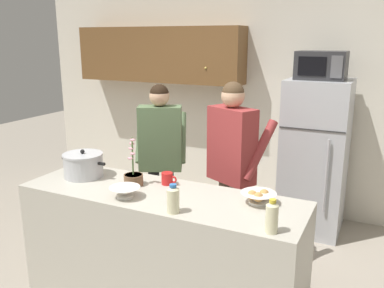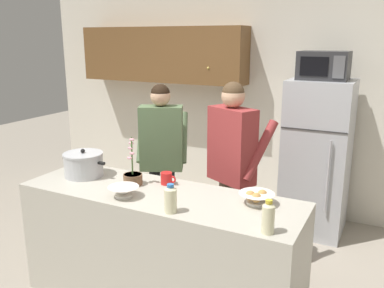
% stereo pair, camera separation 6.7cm
% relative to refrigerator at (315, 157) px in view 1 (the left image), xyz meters
% --- Properties ---
extents(back_wall_unit, '(6.00, 0.48, 2.60)m').
position_rel_refrigerator_xyz_m(back_wall_unit, '(-1.07, 0.40, 0.60)').
color(back_wall_unit, silver).
rests_on(back_wall_unit, ground).
extents(kitchen_island, '(2.17, 0.68, 0.92)m').
position_rel_refrigerator_xyz_m(kitchen_island, '(-0.81, -1.85, -0.36)').
color(kitchen_island, '#BCB7A8').
rests_on(kitchen_island, ground).
extents(refrigerator, '(0.64, 0.68, 1.63)m').
position_rel_refrigerator_xyz_m(refrigerator, '(0.00, 0.00, 0.00)').
color(refrigerator, '#B7BABF').
rests_on(refrigerator, ground).
extents(microwave, '(0.48, 0.37, 0.28)m').
position_rel_refrigerator_xyz_m(microwave, '(0.00, -0.02, 0.96)').
color(microwave, '#2D2D30').
rests_on(microwave, refrigerator).
extents(person_near_pot, '(0.60, 0.56, 1.62)m').
position_rel_refrigerator_xyz_m(person_near_pot, '(-1.31, -0.99, 0.19)').
color(person_near_pot, black).
rests_on(person_near_pot, ground).
extents(person_by_sink, '(0.62, 0.57, 1.69)m').
position_rel_refrigerator_xyz_m(person_by_sink, '(-0.52, -1.10, 0.24)').
color(person_by_sink, '#726656').
rests_on(person_by_sink, ground).
extents(cooking_pot, '(0.44, 0.33, 0.23)m').
position_rel_refrigerator_xyz_m(cooking_pot, '(-1.57, -1.79, 0.20)').
color(cooking_pot, silver).
rests_on(cooking_pot, kitchen_island).
extents(coffee_mug, '(0.13, 0.09, 0.10)m').
position_rel_refrigerator_xyz_m(coffee_mug, '(-0.86, -1.66, 0.15)').
color(coffee_mug, red).
rests_on(coffee_mug, kitchen_island).
extents(bread_bowl, '(0.25, 0.25, 0.10)m').
position_rel_refrigerator_xyz_m(bread_bowl, '(-0.10, -1.72, 0.15)').
color(bread_bowl, white).
rests_on(bread_bowl, kitchen_island).
extents(empty_bowl, '(0.23, 0.23, 0.08)m').
position_rel_refrigerator_xyz_m(empty_bowl, '(-1.00, -2.03, 0.15)').
color(empty_bowl, white).
rests_on(empty_bowl, kitchen_island).
extents(bottle_near_edge, '(0.08, 0.08, 0.21)m').
position_rel_refrigerator_xyz_m(bottle_near_edge, '(0.10, -2.11, 0.21)').
color(bottle_near_edge, beige).
rests_on(bottle_near_edge, kitchen_island).
extents(bottle_mid_counter, '(0.08, 0.08, 0.20)m').
position_rel_refrigerator_xyz_m(bottle_mid_counter, '(-0.56, -2.11, 0.20)').
color(bottle_mid_counter, beige).
rests_on(bottle_mid_counter, kitchen_island).
extents(potted_orchid, '(0.15, 0.15, 0.38)m').
position_rel_refrigerator_xyz_m(potted_orchid, '(-1.09, -1.78, 0.17)').
color(potted_orchid, brown).
rests_on(potted_orchid, kitchen_island).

